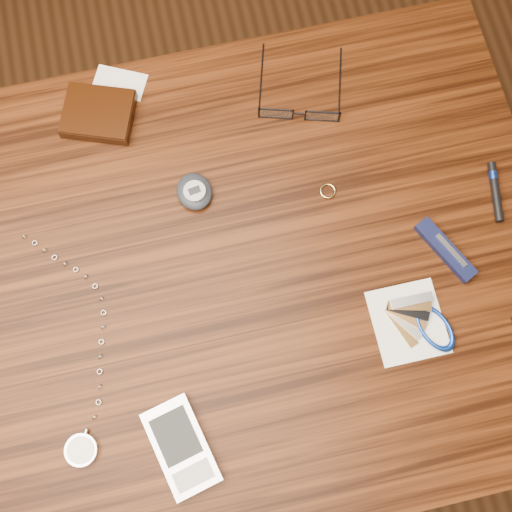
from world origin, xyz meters
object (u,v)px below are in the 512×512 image
at_px(eyeglasses, 299,111).
at_px(pedometer, 194,192).
at_px(notepad_keys, 421,323).
at_px(wallet_and_card, 99,113).
at_px(pocket_knife, 446,250).
at_px(pocket_watch, 81,439).
at_px(pda_phone, 181,447).
at_px(desk, 201,296).

distance_m(eyeglasses, pedometer, 0.19).
relative_size(eyeglasses, pedometer, 2.37).
xyz_separation_m(eyeglasses, notepad_keys, (0.09, -0.33, -0.01)).
bearing_deg(eyeglasses, wallet_and_card, 167.88).
distance_m(wallet_and_card, pocket_knife, 0.53).
bearing_deg(wallet_and_card, pocket_watch, -102.05).
relative_size(wallet_and_card, pocket_watch, 0.44).
relative_size(pedometer, notepad_keys, 0.55).
bearing_deg(pocket_watch, pda_phone, -16.69).
relative_size(eyeglasses, pocket_watch, 0.47).
bearing_deg(pda_phone, pedometer, 75.91).
height_order(pedometer, pocket_knife, pedometer).
xyz_separation_m(wallet_and_card, pda_phone, (0.03, -0.48, -0.00)).
bearing_deg(pocket_knife, wallet_and_card, 144.53).
bearing_deg(desk, notepad_keys, -23.77).
relative_size(desk, pocket_knife, 9.90).
relative_size(pocket_watch, pda_phone, 2.49).
bearing_deg(pedometer, pda_phone, -104.09).
relative_size(wallet_and_card, eyeglasses, 0.94).
bearing_deg(pedometer, eyeglasses, 27.03).
bearing_deg(pocket_knife, notepad_keys, -124.36).
bearing_deg(pedometer, notepad_keys, -43.84).
bearing_deg(wallet_and_card, pedometer, -53.24).
xyz_separation_m(notepad_keys, pocket_knife, (0.06, 0.09, 0.00)).
height_order(pocket_watch, pda_phone, pda_phone).
relative_size(pocket_watch, pedometer, 5.05).
bearing_deg(pocket_knife, pedometer, 153.69).
distance_m(wallet_and_card, eyeglasses, 0.29).
bearing_deg(pedometer, wallet_and_card, 126.76).
xyz_separation_m(wallet_and_card, eyeglasses, (0.28, -0.06, 0.00)).
distance_m(pda_phone, notepad_keys, 0.35).
height_order(wallet_and_card, notepad_keys, wallet_and_card).
bearing_deg(pedometer, pocket_knife, -26.31).
xyz_separation_m(desk, notepad_keys, (0.28, -0.12, 0.11)).
relative_size(desk, eyeglasses, 6.67).
height_order(pedometer, notepad_keys, pedometer).
distance_m(desk, wallet_and_card, 0.31).
relative_size(desk, pedometer, 15.83).
bearing_deg(pocket_watch, wallet_and_card, 77.95).
bearing_deg(pedometer, pocket_watch, -124.89).
distance_m(pocket_watch, pedometer, 0.36).
bearing_deg(pda_phone, pocket_watch, 163.31).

